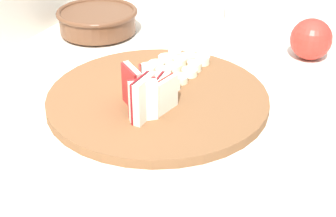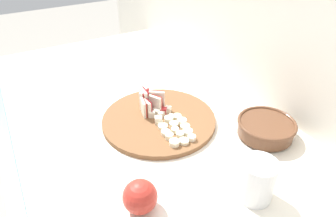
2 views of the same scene
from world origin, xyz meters
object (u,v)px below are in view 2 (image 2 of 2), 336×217
object	(u,v)px
small_jar	(257,180)
cutting_board	(159,120)
apple_dice_pile	(160,113)
banana_slice_rows	(176,129)
apple_wedge_fan	(148,102)
whole_apple	(140,197)
ceramic_bowl	(266,128)

from	to	relation	value
small_jar	cutting_board	bearing A→B (deg)	-171.57
apple_dice_pile	small_jar	world-z (taller)	small_jar
banana_slice_rows	small_jar	bearing A→B (deg)	8.51
apple_dice_pile	banana_slice_rows	xyz separation A→B (m)	(0.09, 0.00, -0.00)
apple_wedge_fan	banana_slice_rows	distance (m)	0.14
apple_wedge_fan	whole_apple	bearing A→B (deg)	-29.31
banana_slice_rows	ceramic_bowl	bearing A→B (deg)	59.97
apple_wedge_fan	small_jar	world-z (taller)	small_jar
ceramic_bowl	banana_slice_rows	bearing A→B (deg)	-120.03
apple_wedge_fan	small_jar	distance (m)	0.43
apple_wedge_fan	small_jar	size ratio (longest dim) A/B	0.83
apple_dice_pile	ceramic_bowl	distance (m)	0.32
cutting_board	ceramic_bowl	world-z (taller)	ceramic_bowl
cutting_board	ceramic_bowl	size ratio (longest dim) A/B	2.10
apple_wedge_fan	apple_dice_pile	xyz separation A→B (m)	(0.05, 0.02, -0.02)
banana_slice_rows	cutting_board	bearing A→B (deg)	-171.88
whole_apple	cutting_board	bearing A→B (deg)	144.82
apple_dice_pile	whole_apple	xyz separation A→B (m)	(0.28, -0.20, 0.01)
apple_dice_pile	banana_slice_rows	size ratio (longest dim) A/B	0.60
ceramic_bowl	cutting_board	bearing A→B (deg)	-132.04
cutting_board	whole_apple	distance (m)	0.34
apple_dice_pile	ceramic_bowl	size ratio (longest dim) A/B	0.49
apple_wedge_fan	ceramic_bowl	world-z (taller)	apple_wedge_fan
cutting_board	ceramic_bowl	xyz separation A→B (m)	(0.22, 0.24, 0.02)
apple_dice_pile	ceramic_bowl	xyz separation A→B (m)	(0.22, 0.23, 0.01)
ceramic_bowl	small_jar	xyz separation A→B (m)	(0.15, -0.19, 0.02)
cutting_board	apple_wedge_fan	xyz separation A→B (m)	(-0.05, -0.01, 0.04)
banana_slice_rows	small_jar	xyz separation A→B (m)	(0.29, 0.04, 0.03)
ceramic_bowl	whole_apple	world-z (taller)	whole_apple
apple_dice_pile	small_jar	distance (m)	0.38
cutting_board	apple_wedge_fan	size ratio (longest dim) A/B	4.07
banana_slice_rows	small_jar	world-z (taller)	small_jar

